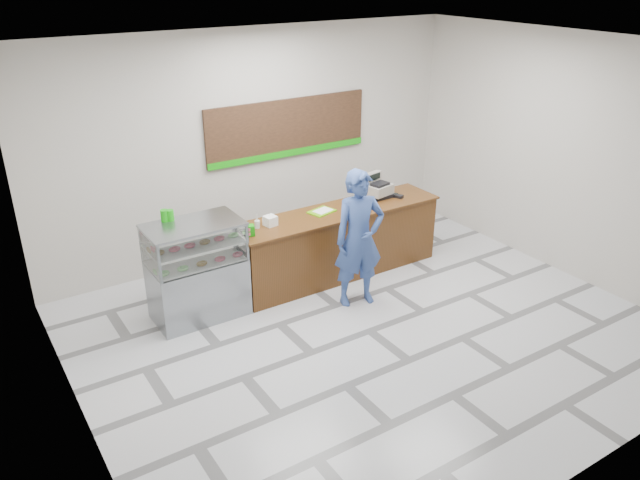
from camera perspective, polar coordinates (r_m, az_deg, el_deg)
floor at (r=8.13m, az=4.57°, el=-8.29°), size 7.00×7.00×0.00m
back_wall at (r=9.75m, az=-5.85°, el=8.65°), size 7.00×0.00×7.00m
ceiling at (r=6.90m, az=5.58°, el=16.97°), size 7.00×7.00×0.00m
sales_counter at (r=9.26m, az=1.64°, el=-0.24°), size 3.26×0.76×1.03m
display_case at (r=8.27m, az=-11.19°, el=-2.72°), size 1.22×0.72×1.33m
menu_board at (r=9.92m, az=-2.93°, el=10.11°), size 2.80×0.06×0.90m
cash_register at (r=9.60m, az=5.16°, el=4.75°), size 0.45×0.46×0.36m
card_terminal at (r=9.63m, az=7.08°, el=4.02°), size 0.14×0.20×0.04m
serving_tray at (r=9.00m, az=0.17°, el=2.63°), size 0.42×0.35×0.02m
napkin_box at (r=8.55m, az=-4.57°, el=1.76°), size 0.18×0.18×0.13m
straw_cup at (r=8.49m, az=-5.76°, el=1.44°), size 0.07×0.07×0.11m
promo_box at (r=8.27m, az=-6.59°, el=0.87°), size 0.18×0.15×0.14m
donut_decal at (r=9.09m, az=3.72°, el=2.75°), size 0.17×0.17×0.00m
green_cup_left at (r=8.13m, az=-14.03°, el=2.18°), size 0.10×0.10×0.15m
green_cup_right at (r=8.13m, az=-13.53°, el=2.21°), size 0.09×0.09×0.14m
customer at (r=8.34m, az=3.60°, el=0.12°), size 0.78×0.61×1.91m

